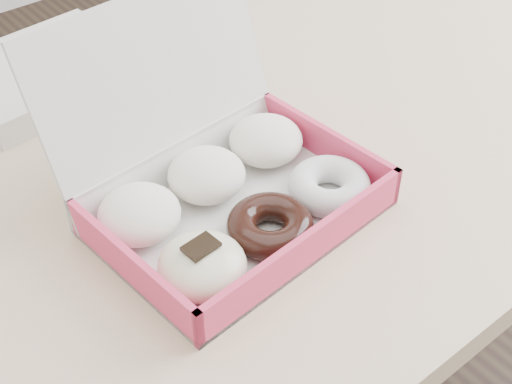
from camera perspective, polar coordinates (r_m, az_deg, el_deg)
table at (r=0.99m, az=-0.25°, el=1.66°), size 1.20×0.80×0.75m
donut_box at (r=0.79m, az=-2.57°, el=0.34°), size 0.32×0.30×0.21m
newspapers at (r=1.05m, az=-16.56°, el=9.13°), size 0.26×0.21×0.04m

